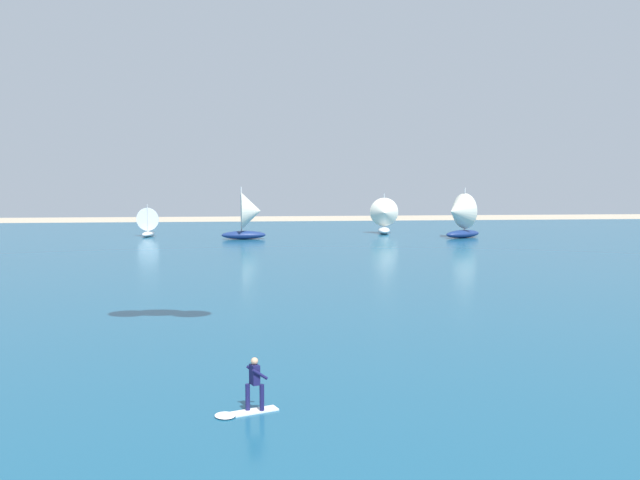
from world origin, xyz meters
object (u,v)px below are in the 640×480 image
object	(u,v)px
sailboat_far_left	(384,216)
sailboat_heeled_over	(149,221)
sailboat_near_shore	(250,215)
sailboat_trailing	(459,215)
kitesurfer	(249,393)

from	to	relation	value
sailboat_far_left	sailboat_heeled_over	distance (m)	26.48
sailboat_near_shore	sailboat_trailing	distance (m)	22.42
sailboat_trailing	sailboat_far_left	world-z (taller)	sailboat_trailing
sailboat_heeled_over	sailboat_near_shore	bearing A→B (deg)	-21.31
sailboat_near_shore	sailboat_far_left	world-z (taller)	sailboat_near_shore
kitesurfer	sailboat_near_shore	world-z (taller)	sailboat_near_shore
kitesurfer	sailboat_near_shore	bearing A→B (deg)	90.11
kitesurfer	sailboat_far_left	world-z (taller)	sailboat_far_left
kitesurfer	sailboat_far_left	xyz separation A→B (m)	(15.25, 60.91, 1.52)
sailboat_near_shore	sailboat_trailing	size ratio (longest dim) A/B	1.03
sailboat_near_shore	sailboat_heeled_over	bearing A→B (deg)	158.69
kitesurfer	sailboat_trailing	size ratio (longest dim) A/B	0.37
sailboat_near_shore	sailboat_trailing	xyz separation A→B (m)	(22.40, -1.08, -0.07)
sailboat_heeled_over	kitesurfer	bearing A→B (deg)	-79.48
sailboat_trailing	kitesurfer	bearing A→B (deg)	-112.03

